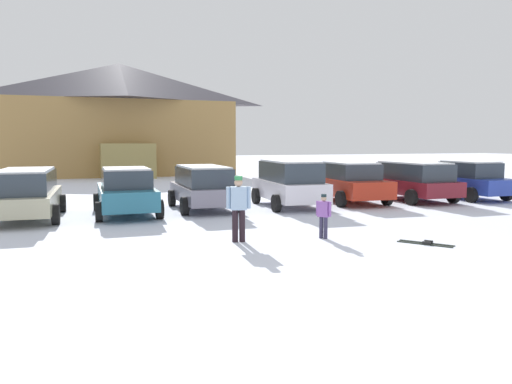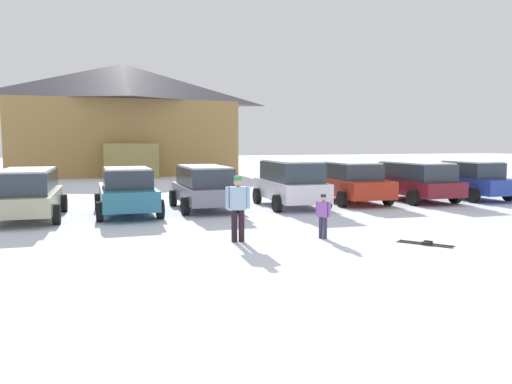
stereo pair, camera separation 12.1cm
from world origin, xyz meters
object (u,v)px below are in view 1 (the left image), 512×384
ski_lodge (121,119)px  parked_maroon_van (413,180)px  pair_of_skis (426,243)px  skier_adult_in_blue_parka (239,205)px  parked_beige_suv (26,192)px  parked_red_sedan (349,182)px  parked_teal_hatchback (126,191)px  skier_child_in_purple_jacket (324,214)px  parked_grey_wagon (203,186)px  parked_blue_hatchback (467,180)px  parked_white_suv (289,182)px

ski_lodge → parked_maroon_van: ski_lodge is taller
pair_of_skis → ski_lodge: bearing=98.5°
skier_adult_in_blue_parka → pair_of_skis: skier_adult_in_blue_parka is taller
parked_beige_suv → parked_red_sedan: bearing=1.8°
ski_lodge → parked_maroon_van: 24.75m
parked_teal_hatchback → skier_child_in_purple_jacket: 7.54m
parked_teal_hatchback → parked_grey_wagon: 2.86m
parked_beige_suv → skier_adult_in_blue_parka: skier_adult_in_blue_parka is taller
parked_maroon_van → skier_adult_in_blue_parka: 11.37m
parked_grey_wagon → parked_blue_hatchback: 11.95m
parked_grey_wagon → parked_red_sedan: size_ratio=0.92×
ski_lodge → parked_white_suv: size_ratio=3.89×
parked_teal_hatchback → skier_child_in_purple_jacket: parked_teal_hatchback is taller
parked_teal_hatchback → skier_adult_in_blue_parka: 6.18m
parked_beige_suv → parked_white_suv: bearing=-0.3°
parked_maroon_van → parked_blue_hatchback: parked_blue_hatchback is taller
parked_red_sedan → parked_blue_hatchback: 5.73m
parked_teal_hatchback → skier_adult_in_blue_parka: size_ratio=2.64×
parked_teal_hatchback → skier_child_in_purple_jacket: (4.39, -6.13, -0.17)m
parked_beige_suv → parked_blue_hatchback: (17.91, -0.13, -0.05)m
pair_of_skis → skier_adult_in_blue_parka: bearing=156.4°
parked_white_suv → skier_adult_in_blue_parka: bearing=-124.5°
parked_blue_hatchback → skier_adult_in_blue_parka: parked_blue_hatchback is taller
ski_lodge → parked_beige_suv: 23.15m
parked_teal_hatchback → parked_maroon_van: size_ratio=1.01×
parked_grey_wagon → skier_adult_in_blue_parka: size_ratio=2.54×
parked_beige_suv → skier_adult_in_blue_parka: 7.90m
parked_teal_hatchback → skier_child_in_purple_jacket: bearing=-54.4°
skier_child_in_purple_jacket → pair_of_skis: skier_child_in_purple_jacket is taller
parked_grey_wagon → parked_blue_hatchback: size_ratio=0.94×
parked_teal_hatchback → parked_blue_hatchback: bearing=-0.3°
ski_lodge → parked_grey_wagon: 22.25m
parked_maroon_van → skier_child_in_purple_jacket: size_ratio=3.75×
ski_lodge → pair_of_skis: ski_lodge is taller
skier_adult_in_blue_parka → pair_of_skis: size_ratio=1.32×
ski_lodge → pair_of_skis: size_ratio=13.27×
parked_red_sedan → pair_of_skis: size_ratio=3.65×
parked_beige_suv → parked_maroon_van: (15.08, -0.03, 0.01)m
parked_maroon_van → parked_teal_hatchback: bearing=-179.9°
parked_teal_hatchback → parked_maroon_van: bearing=0.1°
parked_white_suv → parked_red_sedan: parked_white_suv is taller
parked_white_suv → skier_adult_in_blue_parka: size_ratio=2.58×
skier_child_in_purple_jacket → pair_of_skis: bearing=-36.8°
ski_lodge → parked_teal_hatchback: size_ratio=3.80×
parked_maroon_van → skier_child_in_purple_jacket: bearing=-140.8°
parked_beige_suv → parked_maroon_van: bearing=-0.1°
skier_child_in_purple_jacket → parked_maroon_van: bearing=39.2°
ski_lodge → parked_grey_wagon: size_ratio=3.96×
parked_grey_wagon → skier_adult_in_blue_parka: bearing=-96.0°
parked_beige_suv → parked_white_suv: parked_white_suv is taller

